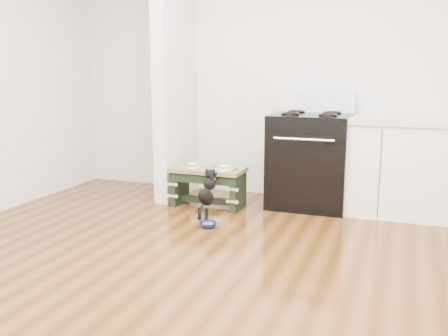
# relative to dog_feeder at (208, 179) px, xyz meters

# --- Properties ---
(ground) EXTENTS (5.00, 5.00, 0.00)m
(ground) POSITION_rel_dog_feeder_xyz_m (0.69, -1.79, -0.28)
(ground) COLOR #41240B
(ground) RESTS_ON ground
(room_shell) EXTENTS (5.00, 5.00, 5.00)m
(room_shell) POSITION_rel_dog_feeder_xyz_m (0.69, -1.79, 1.34)
(room_shell) COLOR silver
(room_shell) RESTS_ON ground
(partition_wall) EXTENTS (0.15, 0.80, 2.70)m
(partition_wall) POSITION_rel_dog_feeder_xyz_m (-0.48, 0.31, 1.07)
(partition_wall) COLOR silver
(partition_wall) RESTS_ON ground
(oven_range) EXTENTS (0.76, 0.69, 1.14)m
(oven_range) POSITION_rel_dog_feeder_xyz_m (0.94, 0.37, 0.20)
(oven_range) COLOR black
(oven_range) RESTS_ON ground
(cabinet_run) EXTENTS (1.24, 0.64, 0.91)m
(cabinet_run) POSITION_rel_dog_feeder_xyz_m (1.92, 0.39, 0.17)
(cabinet_run) COLOR white
(cabinet_run) RESTS_ON ground
(dog_feeder) EXTENTS (0.72, 0.38, 0.41)m
(dog_feeder) POSITION_rel_dog_feeder_xyz_m (0.00, 0.00, 0.00)
(dog_feeder) COLOR black
(dog_feeder) RESTS_ON ground
(puppy) EXTENTS (0.13, 0.37, 0.44)m
(puppy) POSITION_rel_dog_feeder_xyz_m (0.13, -0.33, -0.04)
(puppy) COLOR black
(puppy) RESTS_ON ground
(floor_bowl) EXTENTS (0.16, 0.16, 0.05)m
(floor_bowl) POSITION_rel_dog_feeder_xyz_m (0.26, -0.64, -0.26)
(floor_bowl) COLOR #0C1757
(floor_bowl) RESTS_ON ground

